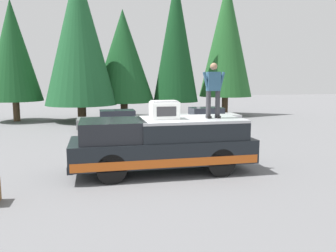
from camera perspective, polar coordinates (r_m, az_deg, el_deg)
name	(u,v)px	position (r m, az deg, el deg)	size (l,w,h in m)	color
ground_plane	(150,172)	(10.36, -3.19, -7.94)	(90.00, 90.00, 0.00)	slate
pickup_truck	(162,144)	(10.26, -0.99, -3.07)	(2.01, 5.54, 1.65)	black
compressor_unit	(164,110)	(10.05, -0.64, 2.77)	(0.65, 0.84, 0.56)	silver
person_on_truck_bed	(213,89)	(10.37, 7.77, 6.32)	(0.29, 0.72, 1.69)	#333338
parked_car_silver	(205,117)	(20.06, 6.34, 1.52)	(1.64, 4.10, 1.16)	silver
parked_car_grey	(116,121)	(18.52, -8.92, 0.92)	(1.64, 4.10, 1.16)	gray
conifer_far_left	(226,38)	(26.94, 9.97, 14.58)	(4.07, 4.07, 10.46)	#4C3826
conifer_left	(176,39)	(25.22, 1.35, 14.75)	(3.34, 3.34, 10.42)	#4C3826
conifer_center_left	(123,56)	(24.81, -7.68, 11.75)	(4.47, 4.47, 7.79)	#4C3826
conifer_center_right	(79,36)	(23.47, -14.98, 14.71)	(4.74, 4.74, 10.25)	#4C3826
conifer_right	(13,51)	(24.79, -25.08, 11.61)	(3.61, 3.61, 8.05)	#4C3826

